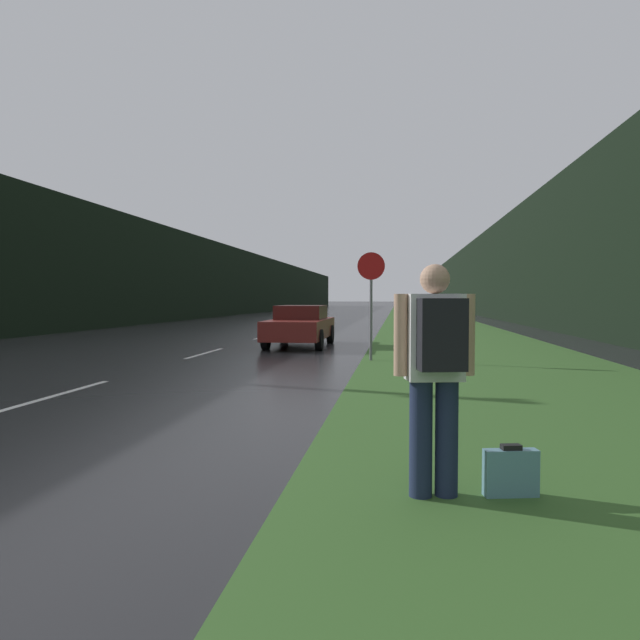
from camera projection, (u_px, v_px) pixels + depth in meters
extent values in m
cube|color=#386028|center=(428.00, 320.00, 40.42)|extent=(6.00, 240.00, 0.02)
cube|color=silver|center=(58.00, 395.00, 9.10)|extent=(0.12, 3.00, 0.01)
cube|color=silver|center=(205.00, 353.00, 16.03)|extent=(0.12, 3.00, 0.01)
cube|color=silver|center=(263.00, 337.00, 22.96)|extent=(0.12, 3.00, 0.01)
cube|color=silver|center=(295.00, 328.00, 29.89)|extent=(0.12, 3.00, 0.01)
cube|color=black|center=(225.00, 281.00, 52.65)|extent=(2.00, 140.00, 6.25)
cube|color=black|center=(493.00, 275.00, 49.36)|extent=(2.00, 140.00, 7.18)
cylinder|color=slate|center=(371.00, 321.00, 14.01)|extent=(0.07, 0.07, 2.00)
cylinder|color=#B71414|center=(371.00, 266.00, 13.96)|extent=(0.67, 0.02, 0.67)
cylinder|color=#1E2847|center=(421.00, 440.00, 4.37)|extent=(0.18, 0.18, 0.92)
cylinder|color=#1E2847|center=(447.00, 439.00, 4.38)|extent=(0.18, 0.18, 0.92)
cube|color=white|center=(434.00, 337.00, 4.35)|extent=(0.46, 0.32, 0.66)
sphere|color=tan|center=(435.00, 279.00, 4.33)|extent=(0.23, 0.23, 0.23)
cylinder|color=tan|center=(401.00, 335.00, 4.33)|extent=(0.10, 0.10, 0.62)
cylinder|color=tan|center=(468.00, 335.00, 4.36)|extent=(0.10, 0.10, 0.62)
cube|color=black|center=(442.00, 335.00, 4.14)|extent=(0.37, 0.24, 0.53)
cube|color=#6093A8|center=(511.00, 474.00, 4.38)|extent=(0.43, 0.19, 0.38)
cube|color=black|center=(511.00, 447.00, 4.37)|extent=(0.16, 0.11, 0.04)
cube|color=maroon|center=(300.00, 328.00, 18.40)|extent=(1.72, 4.49, 0.59)
cube|color=#40120F|center=(301.00, 312.00, 18.60)|extent=(1.46, 2.02, 0.44)
cylinder|color=black|center=(319.00, 340.00, 16.92)|extent=(0.20, 0.63, 0.63)
cylinder|color=black|center=(266.00, 339.00, 17.15)|extent=(0.20, 0.63, 0.63)
cylinder|color=black|center=(330.00, 334.00, 19.68)|extent=(0.20, 0.63, 0.63)
cylinder|color=black|center=(284.00, 334.00, 19.90)|extent=(0.20, 0.63, 0.63)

